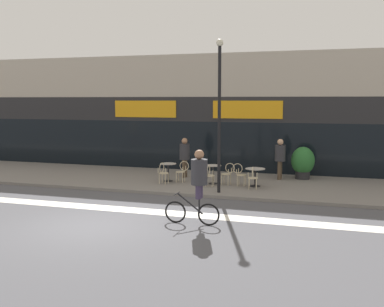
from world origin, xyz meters
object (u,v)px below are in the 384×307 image
cafe_chair_0_near (163,171)px  pedestrian_far_end (280,155)px  cafe_chair_2_side (240,173)px  planter_pot (303,162)px  bistro_table_0 (168,169)px  cyclist_0 (198,180)px  cafe_chair_2_near (253,176)px  bistro_table_1 (213,171)px  pedestrian_near_end (185,154)px  cafe_chair_1_near (209,174)px  lamp_post (219,106)px  cafe_chair_1_side (228,172)px  bistro_table_2 (255,173)px  cafe_chair_0_side (182,170)px

cafe_chair_0_near → pedestrian_far_end: size_ratio=0.51×
cafe_chair_2_side → planter_pot: size_ratio=0.64×
cafe_chair_0_near → pedestrian_far_end: (4.50, 2.51, 0.53)m
bistro_table_0 → cyclist_0: bearing=-62.2°
cafe_chair_0_near → cafe_chair_2_near: size_ratio=1.00×
cafe_chair_2_near → bistro_table_1: bearing=63.5°
cafe_chair_0_near → pedestrian_near_end: pedestrian_near_end is taller
cafe_chair_1_near → cafe_chair_2_near: (1.76, -0.04, 0.00)m
cyclist_0 → cafe_chair_0_near: bearing=-59.1°
bistro_table_1 → cafe_chair_2_side: 1.13m
cyclist_0 → pedestrian_near_end: 7.33m
lamp_post → cafe_chair_1_near: bearing=122.8°
cafe_chair_2_near → lamp_post: (-1.12, -0.95, 2.71)m
lamp_post → pedestrian_far_end: size_ratio=3.19×
planter_pot → pedestrian_near_end: (-5.09, -1.15, 0.31)m
bistro_table_1 → cafe_chair_1_side: cafe_chair_1_side is taller
bistro_table_2 → cafe_chair_0_side: (-3.10, 0.04, -0.01)m
cafe_chair_2_near → planter_pot: planter_pot is taller
bistro_table_2 → planter_pot: bearing=54.1°
cafe_chair_2_side → pedestrian_far_end: 2.43m
bistro_table_1 → cafe_chair_0_near: (-1.98, -0.63, -0.03)m
cafe_chair_0_near → planter_pot: size_ratio=0.64×
lamp_post → pedestrian_far_end: bearing=61.8°
cafe_chair_0_side → cyclist_0: bearing=114.1°
cafe_chair_0_side → pedestrian_near_end: bearing=-75.3°
cafe_chair_2_side → lamp_post: size_ratio=0.16×
bistro_table_0 → bistro_table_1: bearing=0.0°
bistro_table_1 → cafe_chair_0_side: bearing=-179.8°
bistro_table_2 → pedestrian_far_end: size_ratio=0.45×
cafe_chair_1_side → cafe_chair_2_near: same height
bistro_table_0 → cafe_chair_0_near: (-0.01, -0.63, -0.03)m
cafe_chair_0_near → cafe_chair_1_side: size_ratio=1.00×
bistro_table_2 → cafe_chair_2_near: cafe_chair_2_near is taller
bistro_table_1 → pedestrian_far_end: (2.52, 1.88, 0.50)m
cafe_chair_0_near → lamp_post: size_ratio=0.16×
cyclist_0 → cafe_chair_2_side: bearing=-90.9°
cafe_chair_0_side → pedestrian_near_end: (-0.28, 1.18, 0.53)m
cafe_chair_0_side → pedestrian_far_end: pedestrian_far_end is taller
cafe_chair_2_side → lamp_post: 3.18m
cafe_chair_1_near → pedestrian_far_end: 3.59m
cafe_chair_0_near → cyclist_0: (3.00, -5.04, 0.67)m
cafe_chair_1_side → cafe_chair_0_near: bearing=21.3°
cafe_chair_1_near → pedestrian_far_end: bearing=-47.0°
cafe_chair_2_side → cafe_chair_0_near: bearing=-166.8°
cafe_chair_1_side → cafe_chair_2_near: bearing=157.9°
cyclist_0 → pedestrian_far_end: cyclist_0 is taller
bistro_table_1 → cyclist_0: 5.79m
cafe_chair_0_side → cafe_chair_1_side: 1.97m
bistro_table_1 → planter_pot: 4.18m
bistro_table_0 → lamp_post: (2.61, -1.62, 2.68)m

